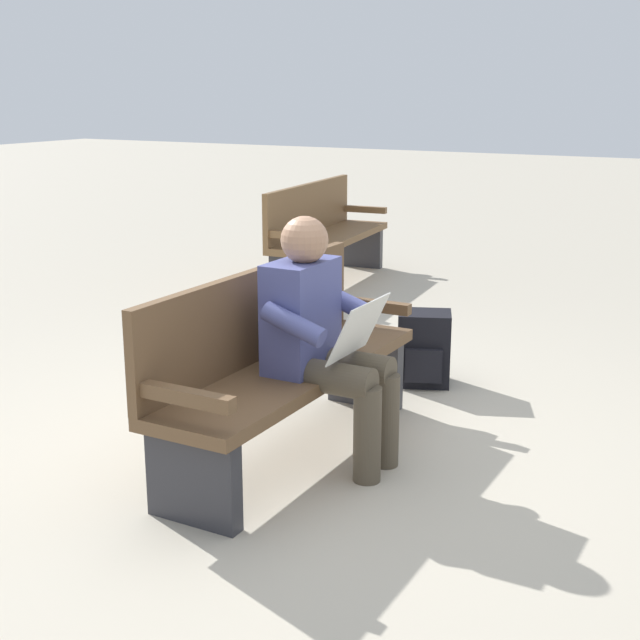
# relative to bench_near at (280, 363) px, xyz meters

# --- Properties ---
(ground_plane) EXTENTS (40.00, 40.00, 0.00)m
(ground_plane) POSITION_rel_bench_near_xyz_m (0.00, 0.07, -0.46)
(ground_plane) COLOR #B7AD99
(bench_near) EXTENTS (1.80, 0.49, 0.90)m
(bench_near) POSITION_rel_bench_near_xyz_m (0.00, 0.00, 0.00)
(bench_near) COLOR brown
(bench_near) RESTS_ON ground
(person_seated) EXTENTS (0.57, 0.58, 1.18)m
(person_seated) POSITION_rel_bench_near_xyz_m (-0.00, 0.23, 0.17)
(person_seated) COLOR #474C84
(person_seated) RESTS_ON ground
(backpack) EXTENTS (0.36, 0.38, 0.45)m
(backpack) POSITION_rel_bench_near_xyz_m (-1.29, 0.23, -0.24)
(backpack) COLOR black
(backpack) RESTS_ON ground
(bench_far) EXTENTS (1.84, 0.65, 0.90)m
(bench_far) POSITION_rel_bench_near_xyz_m (-3.54, -1.66, 0.00)
(bench_far) COLOR brown
(bench_far) RESTS_ON ground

